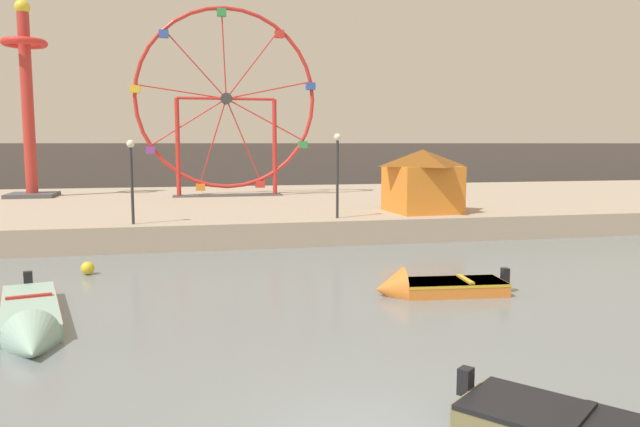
# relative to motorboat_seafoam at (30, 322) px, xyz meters

# --- Properties ---
(quay_promenade) EXTENTS (110.00, 22.78, 1.08)m
(quay_promenade) POSITION_rel_motorboat_seafoam_xyz_m (6.22, 21.36, 0.32)
(quay_promenade) COLOR tan
(quay_promenade) RESTS_ON ground_plane
(distant_town_skyline) EXTENTS (140.00, 3.00, 4.40)m
(distant_town_skyline) POSITION_rel_motorboat_seafoam_xyz_m (6.22, 46.75, 1.98)
(distant_town_skyline) COLOR #564C47
(distant_town_skyline) RESTS_ON ground_plane
(motorboat_seafoam) EXTENTS (2.66, 6.16, 1.23)m
(motorboat_seafoam) POSITION_rel_motorboat_seafoam_xyz_m (0.00, 0.00, 0.00)
(motorboat_seafoam) COLOR #93BCAD
(motorboat_seafoam) RESTS_ON ground_plane
(motorboat_orange_hull) EXTENTS (4.03, 1.65, 1.26)m
(motorboat_orange_hull) POSITION_rel_motorboat_seafoam_xyz_m (10.44, 1.32, -0.01)
(motorboat_orange_hull) COLOR orange
(motorboat_orange_hull) RESTS_ON ground_plane
(ferris_wheel_red_frame) EXTENTS (11.33, 1.20, 11.66)m
(ferris_wheel_red_frame) POSITION_rel_motorboat_seafoam_xyz_m (6.12, 23.77, 6.71)
(ferris_wheel_red_frame) COLOR red
(ferris_wheel_red_frame) RESTS_ON quay_promenade
(drop_tower_red_tower) EXTENTS (2.80, 2.80, 11.88)m
(drop_tower_red_tower) POSITION_rel_motorboat_seafoam_xyz_m (-5.80, 25.63, 6.93)
(drop_tower_red_tower) COLOR #BC332D
(drop_tower_red_tower) RESTS_ON quay_promenade
(carnival_booth_orange_canopy) EXTENTS (3.46, 3.72, 3.02)m
(carnival_booth_orange_canopy) POSITION_rel_motorboat_seafoam_xyz_m (14.72, 12.64, 2.43)
(carnival_booth_orange_canopy) COLOR orange
(carnival_booth_orange_canopy) RESTS_ON quay_promenade
(promenade_lamp_near) EXTENTS (0.32, 0.32, 3.45)m
(promenade_lamp_near) POSITION_rel_motorboat_seafoam_xyz_m (1.44, 10.91, 3.15)
(promenade_lamp_near) COLOR #2D2D33
(promenade_lamp_near) RESTS_ON quay_promenade
(promenade_lamp_far) EXTENTS (0.32, 0.32, 3.74)m
(promenade_lamp_far) POSITION_rel_motorboat_seafoam_xyz_m (10.14, 11.14, 3.32)
(promenade_lamp_far) COLOR #2D2D33
(promenade_lamp_far) RESTS_ON quay_promenade
(mooring_buoy_orange) EXTENTS (0.44, 0.44, 0.44)m
(mooring_buoy_orange) POSITION_rel_motorboat_seafoam_xyz_m (0.32, 6.29, -0.00)
(mooring_buoy_orange) COLOR yellow
(mooring_buoy_orange) RESTS_ON ground_plane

